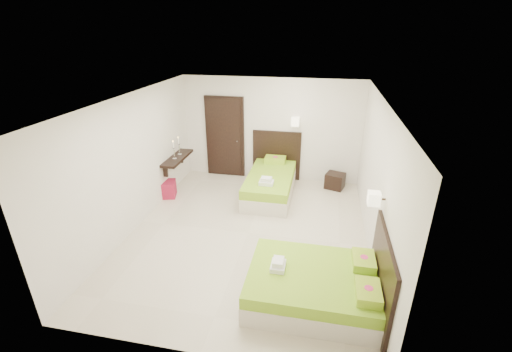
% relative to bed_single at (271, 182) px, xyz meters
% --- Properties ---
extents(floor, '(5.50, 5.50, 0.00)m').
position_rel_bed_single_xyz_m(floor, '(-0.16, -1.80, -0.31)').
color(floor, beige).
rests_on(floor, ground).
extents(bed_single, '(1.24, 2.06, 1.70)m').
position_rel_bed_single_xyz_m(bed_single, '(0.00, 0.00, 0.00)').
color(bed_single, beige).
rests_on(bed_single, ground).
extents(bed_double, '(1.88, 1.60, 1.55)m').
position_rel_bed_single_xyz_m(bed_double, '(1.22, -3.34, -0.03)').
color(bed_double, beige).
rests_on(bed_double, ground).
extents(nightstand, '(0.53, 0.50, 0.38)m').
position_rel_bed_single_xyz_m(nightstand, '(1.52, 0.61, -0.12)').
color(nightstand, black).
rests_on(nightstand, ground).
extents(ottoman, '(0.48, 0.48, 0.39)m').
position_rel_bed_single_xyz_m(ottoman, '(-2.38, -0.63, -0.11)').
color(ottoman, maroon).
rests_on(ottoman, ground).
extents(door, '(1.02, 0.15, 2.14)m').
position_rel_bed_single_xyz_m(door, '(-1.36, 0.90, 0.74)').
color(door, black).
rests_on(door, ground).
extents(console_shelf, '(0.35, 1.20, 0.78)m').
position_rel_bed_single_xyz_m(console_shelf, '(-2.25, -0.20, 0.51)').
color(console_shelf, black).
rests_on(console_shelf, ground).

